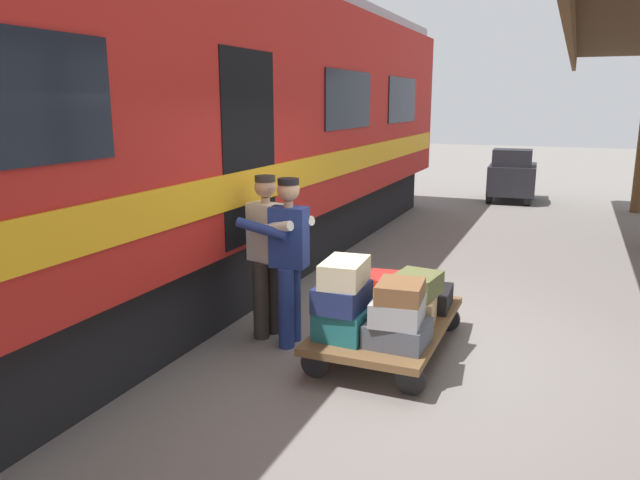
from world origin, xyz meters
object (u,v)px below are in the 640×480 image
at_px(suitcase_slate_roller, 398,333).
at_px(suitcase_olive_duffel, 417,284).
at_px(suitcase_cream_canvas, 345,272).
at_px(suitcase_gray_aluminum, 398,311).
at_px(suitcase_red_plastic, 380,287).
at_px(porter_by_door, 268,251).
at_px(suitcase_navy_fabric, 342,297).
at_px(suitcase_yellow_case, 364,306).
at_px(baggage_tug, 512,176).
at_px(suitcase_brown_leather, 400,291).
at_px(luggage_cart, 388,325).
at_px(train_car, 134,135).
at_px(porter_in_overalls, 287,256).
at_px(suitcase_black_hardshell, 426,297).
at_px(suitcase_tan_vintage, 413,309).
at_px(suitcase_teal_softside, 345,322).

bearing_deg(suitcase_slate_roller, suitcase_olive_duffel, -92.32).
bearing_deg(suitcase_cream_canvas, suitcase_gray_aluminum, 178.97).
relative_size(suitcase_red_plastic, porter_by_door, 0.28).
xyz_separation_m(suitcase_red_plastic, suitcase_navy_fabric, (0.02, 1.12, 0.23)).
bearing_deg(suitcase_yellow_case, suitcase_slate_roller, 132.12).
bearing_deg(baggage_tug, suitcase_slate_roller, 90.29).
bearing_deg(suitcase_cream_canvas, suitcase_brown_leather, 177.29).
height_order(luggage_cart, porter_by_door, porter_by_door).
xyz_separation_m(train_car, porter_in_overalls, (-2.09, 0.35, -1.14)).
bearing_deg(suitcase_yellow_case, porter_in_overalls, 13.38).
bearing_deg(suitcase_black_hardshell, suitcase_cream_canvas, 65.34).
bearing_deg(suitcase_navy_fabric, train_car, -14.74).
relative_size(suitcase_tan_vintage, suitcase_red_plastic, 1.34).
xyz_separation_m(suitcase_teal_softside, suitcase_olive_duffel, (-0.52, -0.56, 0.26)).
bearing_deg(luggage_cart, suitcase_slate_roller, 114.33).
bearing_deg(porter_by_door, suitcase_cream_canvas, 154.71).
bearing_deg(luggage_cart, suitcase_cream_canvas, 65.01).
bearing_deg(luggage_cart, train_car, -3.22).
relative_size(suitcase_gray_aluminum, porter_in_overalls, 0.29).
xyz_separation_m(suitcase_red_plastic, suitcase_gray_aluminum, (-0.49, 1.11, 0.17)).
height_order(suitcase_slate_roller, suitcase_red_plastic, suitcase_red_plastic).
distance_m(suitcase_navy_fabric, porter_by_door, 1.14).
bearing_deg(suitcase_navy_fabric, porter_in_overalls, -27.95).
xyz_separation_m(luggage_cart, suitcase_slate_roller, (-0.25, 0.55, 0.15)).
relative_size(suitcase_teal_softside, porter_in_overalls, 0.31).
xyz_separation_m(suitcase_tan_vintage, suitcase_yellow_case, (0.50, -0.00, -0.03)).
height_order(suitcase_red_plastic, porter_by_door, porter_by_door).
relative_size(suitcase_slate_roller, suitcase_teal_softside, 0.99).
bearing_deg(suitcase_gray_aluminum, suitcase_cream_canvas, -1.03).
height_order(suitcase_slate_roller, suitcase_olive_duffel, suitcase_olive_duffel).
xyz_separation_m(train_car, suitcase_navy_fabric, (-2.82, 0.74, -1.35)).
xyz_separation_m(train_car, suitcase_red_plastic, (-2.84, -0.38, -1.58)).
relative_size(suitcase_black_hardshell, porter_in_overalls, 0.32).
xyz_separation_m(train_car, suitcase_slate_roller, (-3.34, 0.72, -1.62)).
relative_size(suitcase_black_hardshell, baggage_tug, 0.31).
bearing_deg(suitcase_cream_canvas, porter_by_door, -25.29).
height_order(suitcase_red_plastic, suitcase_navy_fabric, suitcase_navy_fabric).
bearing_deg(suitcase_yellow_case, baggage_tug, -92.50).
distance_m(suitcase_gray_aluminum, baggage_tug, 10.69).
height_order(porter_in_overalls, baggage_tug, porter_in_overalls).
distance_m(suitcase_yellow_case, suitcase_gray_aluminum, 0.77).
height_order(suitcase_navy_fabric, baggage_tug, baggage_tug).
bearing_deg(suitcase_teal_softside, suitcase_black_hardshell, -114.33).
bearing_deg(suitcase_gray_aluminum, suitcase_black_hardshell, -90.29).
bearing_deg(luggage_cart, baggage_tug, -91.10).
relative_size(suitcase_gray_aluminum, porter_by_door, 0.29).
height_order(suitcase_cream_canvas, porter_in_overalls, porter_in_overalls).
bearing_deg(suitcase_cream_canvas, suitcase_tan_vintage, -132.50).
distance_m(suitcase_black_hardshell, porter_by_door, 1.72).
relative_size(suitcase_navy_fabric, suitcase_cream_canvas, 0.98).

